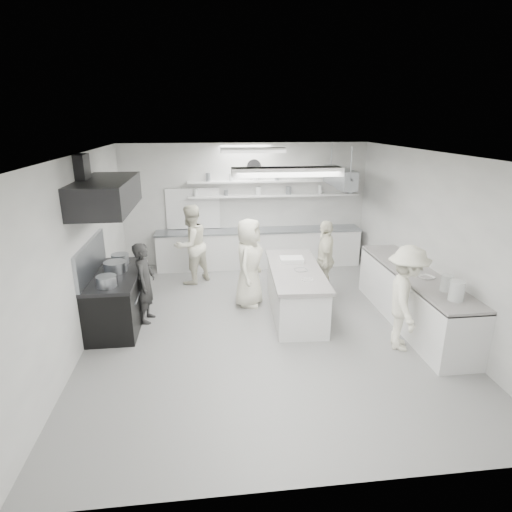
{
  "coord_description": "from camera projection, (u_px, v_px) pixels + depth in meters",
  "views": [
    {
      "loc": [
        -0.94,
        -6.67,
        3.52
      ],
      "look_at": [
        -0.08,
        0.6,
        1.12
      ],
      "focal_mm": 29.24,
      "sensor_mm": 36.0,
      "label": 1
    }
  ],
  "objects": [
    {
      "name": "floor",
      "position": [
        265.0,
        326.0,
        7.5
      ],
      "size": [
        6.0,
        7.0,
        0.02
      ],
      "primitive_type": "cube",
      "color": "#949494",
      "rests_on": "ground"
    },
    {
      "name": "ceiling",
      "position": [
        266.0,
        154.0,
        6.55
      ],
      "size": [
        6.0,
        7.0,
        0.02
      ],
      "primitive_type": "cube",
      "color": "white",
      "rests_on": "wall_back"
    },
    {
      "name": "wall_back",
      "position": [
        246.0,
        205.0,
        10.33
      ],
      "size": [
        6.0,
        0.04,
        3.0
      ],
      "primitive_type": "cube",
      "color": "silver",
      "rests_on": "floor"
    },
    {
      "name": "wall_front",
      "position": [
        319.0,
        357.0,
        3.72
      ],
      "size": [
        6.0,
        0.04,
        3.0
      ],
      "primitive_type": "cube",
      "color": "silver",
      "rests_on": "floor"
    },
    {
      "name": "wall_left",
      "position": [
        80.0,
        252.0,
        6.69
      ],
      "size": [
        0.04,
        7.0,
        3.0
      ],
      "primitive_type": "cube",
      "color": "silver",
      "rests_on": "floor"
    },
    {
      "name": "wall_right",
      "position": [
        433.0,
        240.0,
        7.36
      ],
      "size": [
        0.04,
        7.0,
        3.0
      ],
      "primitive_type": "cube",
      "color": "silver",
      "rests_on": "floor"
    },
    {
      "name": "stove",
      "position": [
        118.0,
        300.0,
        7.44
      ],
      "size": [
        0.8,
        1.8,
        0.9
      ],
      "primitive_type": "cube",
      "color": "black",
      "rests_on": "floor"
    },
    {
      "name": "exhaust_hood",
      "position": [
        106.0,
        194.0,
        6.85
      ],
      "size": [
        0.85,
        2.0,
        0.5
      ],
      "primitive_type": "cube",
      "color": "black",
      "rests_on": "wall_left"
    },
    {
      "name": "back_counter",
      "position": [
        259.0,
        248.0,
        10.4
      ],
      "size": [
        5.0,
        0.6,
        0.92
      ],
      "primitive_type": "cube",
      "color": "white",
      "rests_on": "floor"
    },
    {
      "name": "shelf_lower",
      "position": [
        275.0,
        195.0,
        10.2
      ],
      "size": [
        4.2,
        0.26,
        0.04
      ],
      "primitive_type": "cube",
      "color": "white",
      "rests_on": "wall_back"
    },
    {
      "name": "shelf_upper",
      "position": [
        275.0,
        181.0,
        10.09
      ],
      "size": [
        4.2,
        0.26,
        0.04
      ],
      "primitive_type": "cube",
      "color": "white",
      "rests_on": "wall_back"
    },
    {
      "name": "pass_through_window",
      "position": [
        193.0,
        209.0,
        10.18
      ],
      "size": [
        1.3,
        0.04,
        1.0
      ],
      "primitive_type": "cube",
      "color": "black",
      "rests_on": "wall_back"
    },
    {
      "name": "wall_clock",
      "position": [
        254.0,
        166.0,
        10.01
      ],
      "size": [
        0.32,
        0.05,
        0.32
      ],
      "primitive_type": "cylinder",
      "rotation": [
        1.57,
        0.0,
        0.0
      ],
      "color": "white",
      "rests_on": "wall_back"
    },
    {
      "name": "right_counter",
      "position": [
        413.0,
        299.0,
        7.45
      ],
      "size": [
        0.74,
        3.3,
        0.94
      ],
      "primitive_type": "cube",
      "color": "white",
      "rests_on": "floor"
    },
    {
      "name": "pot_rack",
      "position": [
        340.0,
        177.0,
        9.26
      ],
      "size": [
        0.3,
        1.6,
        0.4
      ],
      "primitive_type": "cube",
      "color": "#91969F",
      "rests_on": "ceiling"
    },
    {
      "name": "light_fixture_front",
      "position": [
        287.0,
        172.0,
        4.88
      ],
      "size": [
        1.3,
        0.25,
        0.1
      ],
      "primitive_type": "cube",
      "color": "white",
      "rests_on": "ceiling"
    },
    {
      "name": "light_fixture_rear",
      "position": [
        253.0,
        150.0,
        8.27
      ],
      "size": [
        1.3,
        0.25,
        0.1
      ],
      "primitive_type": "cube",
      "color": "white",
      "rests_on": "ceiling"
    },
    {
      "name": "prep_island",
      "position": [
        295.0,
        292.0,
        7.88
      ],
      "size": [
        0.98,
        2.33,
        0.84
      ],
      "primitive_type": "cube",
      "rotation": [
        0.0,
        0.0,
        -0.06
      ],
      "color": "white",
      "rests_on": "floor"
    },
    {
      "name": "stove_pot",
      "position": [
        115.0,
        268.0,
        7.35
      ],
      "size": [
        0.4,
        0.4,
        0.23
      ],
      "primitive_type": "cylinder",
      "color": "#91969F",
      "rests_on": "stove"
    },
    {
      "name": "cook_stove",
      "position": [
        145.0,
        283.0,
        7.46
      ],
      "size": [
        0.43,
        0.58,
        1.48
      ],
      "primitive_type": "imported",
      "rotation": [
        0.0,
        0.0,
        1.43
      ],
      "color": "#292929",
      "rests_on": "floor"
    },
    {
      "name": "cook_back",
      "position": [
        191.0,
        245.0,
        9.21
      ],
      "size": [
        1.09,
        1.08,
        1.77
      ],
      "primitive_type": "imported",
      "rotation": [
        0.0,
        0.0,
        -2.4
      ],
      "color": "white",
      "rests_on": "floor"
    },
    {
      "name": "cook_island_left",
      "position": [
        249.0,
        263.0,
        8.09
      ],
      "size": [
        0.84,
        1.0,
        1.75
      ],
      "primitive_type": "imported",
      "rotation": [
        0.0,
        0.0,
        1.19
      ],
      "color": "white",
      "rests_on": "floor"
    },
    {
      "name": "cook_island_right",
      "position": [
        325.0,
        259.0,
        8.55
      ],
      "size": [
        0.63,
        1.01,
        1.61
      ],
      "primitive_type": "imported",
      "rotation": [
        0.0,
        0.0,
        -1.84
      ],
      "color": "white",
      "rests_on": "floor"
    },
    {
      "name": "cook_right",
      "position": [
        406.0,
        298.0,
        6.53
      ],
      "size": [
        0.95,
        1.25,
        1.71
      ],
      "primitive_type": "imported",
      "rotation": [
        0.0,
        0.0,
        1.25
      ],
      "color": "white",
      "rests_on": "floor"
    },
    {
      "name": "bowl_island_a",
      "position": [
        301.0,
        271.0,
        7.66
      ],
      "size": [
        0.26,
        0.26,
        0.06
      ],
      "primitive_type": "imported",
      "rotation": [
        0.0,
        0.0,
        0.1
      ],
      "color": "#91969F",
      "rests_on": "prep_island"
    },
    {
      "name": "bowl_island_b",
      "position": [
        307.0,
        281.0,
        7.18
      ],
      "size": [
        0.25,
        0.25,
        0.06
      ],
      "primitive_type": "imported",
      "rotation": [
        0.0,
        0.0,
        0.32
      ],
      "color": "white",
      "rests_on": "prep_island"
    },
    {
      "name": "bowl_right",
      "position": [
        426.0,
        278.0,
        7.04
      ],
      "size": [
        0.32,
        0.32,
        0.06
      ],
      "primitive_type": "imported",
      "rotation": [
        0.0,
        0.0,
        0.35
      ],
      "color": "white",
      "rests_on": "right_counter"
    }
  ]
}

